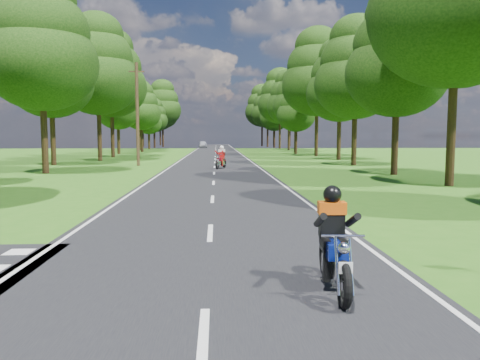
{
  "coord_description": "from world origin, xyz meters",
  "views": [
    {
      "loc": [
        0.16,
        -9.09,
        2.34
      ],
      "look_at": [
        0.82,
        4.0,
        1.1
      ],
      "focal_mm": 35.0,
      "sensor_mm": 36.0,
      "label": 1
    }
  ],
  "objects": [
    {
      "name": "main_road",
      "position": [
        0.0,
        50.0,
        0.01
      ],
      "size": [
        7.0,
        140.0,
        0.02
      ],
      "primitive_type": "cube",
      "color": "black",
      "rests_on": "ground"
    },
    {
      "name": "road_markings",
      "position": [
        -0.14,
        48.13,
        0.02
      ],
      "size": [
        7.4,
        140.0,
        0.01
      ],
      "color": "silver",
      "rests_on": "main_road"
    },
    {
      "name": "rider_far_red",
      "position": [
        0.46,
        24.38,
        0.84
      ],
      "size": [
        1.23,
        2.08,
        1.64
      ],
      "primitive_type": null,
      "rotation": [
        0.0,
        0.0,
        -0.31
      ],
      "color": "#AC0D23",
      "rests_on": "main_road"
    },
    {
      "name": "distant_car",
      "position": [
        -2.55,
        83.55,
        0.7
      ],
      "size": [
        1.84,
        4.09,
        1.36
      ],
      "primitive_type": "imported",
      "rotation": [
        0.0,
        0.0,
        0.06
      ],
      "color": "silver",
      "rests_on": "main_road"
    },
    {
      "name": "treeline",
      "position": [
        1.43,
        60.06,
        8.25
      ],
      "size": [
        40.0,
        115.35,
        14.78
      ],
      "color": "black",
      "rests_on": "ground"
    },
    {
      "name": "ground",
      "position": [
        0.0,
        0.0,
        0.0
      ],
      "size": [
        160.0,
        160.0,
        0.0
      ],
      "primitive_type": "plane",
      "color": "#2D6316",
      "rests_on": "ground"
    },
    {
      "name": "telegraph_pole",
      "position": [
        -6.0,
        28.0,
        4.07
      ],
      "size": [
        1.2,
        0.26,
        8.0
      ],
      "color": "#382616",
      "rests_on": "ground"
    },
    {
      "name": "rider_near_blue",
      "position": [
        1.92,
        -2.26,
        0.8
      ],
      "size": [
        0.75,
        1.92,
        1.57
      ],
      "primitive_type": null,
      "rotation": [
        0.0,
        0.0,
        -0.07
      ],
      "color": "navy",
      "rests_on": "main_road"
    }
  ]
}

